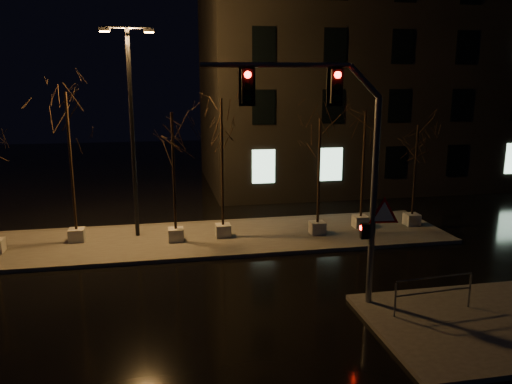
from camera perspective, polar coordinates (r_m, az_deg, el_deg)
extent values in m
plane|color=black|center=(16.68, -4.28, -11.79)|extent=(90.00, 90.00, 0.00)
cube|color=#45443E|center=(22.24, -6.12, -5.33)|extent=(22.00, 5.00, 0.15)
cube|color=#45443E|center=(16.29, 25.45, -13.38)|extent=(7.00, 5.00, 0.15)
cube|color=black|center=(36.66, 14.76, 13.08)|extent=(25.00, 12.00, 15.00)
cube|color=#AAA99F|center=(22.82, -19.80, -4.64)|extent=(0.65, 0.65, 0.55)
cylinder|color=black|center=(22.14, -20.39, 3.18)|extent=(0.11, 0.11, 5.75)
cube|color=#AAA99F|center=(21.80, -9.13, -4.83)|extent=(0.65, 0.65, 0.55)
cylinder|color=black|center=(21.16, -9.39, 2.29)|extent=(0.11, 0.11, 4.94)
cube|color=#AAA99F|center=(22.17, -3.78, -4.40)|extent=(0.65, 0.65, 0.55)
cylinder|color=black|center=(21.49, -3.90, 3.31)|extent=(0.11, 0.11, 5.47)
cube|color=#AAA99F|center=(22.68, 7.02, -4.08)|extent=(0.65, 0.65, 0.55)
cylinder|color=black|center=(22.09, 7.20, 2.39)|extent=(0.11, 0.11, 4.64)
cube|color=#AAA99F|center=(24.00, 11.85, -3.32)|extent=(0.65, 0.65, 0.55)
cylinder|color=black|center=(23.43, 12.14, 3.08)|extent=(0.11, 0.11, 4.88)
cube|color=#AAA99F|center=(24.99, 17.37, -3.01)|extent=(0.65, 0.65, 0.55)
cylinder|color=black|center=(24.49, 17.73, 2.38)|extent=(0.11, 0.11, 4.22)
cylinder|color=slate|center=(15.28, 13.27, -1.34)|extent=(0.19, 0.19, 6.27)
cylinder|color=slate|center=(14.17, 2.30, 14.30)|extent=(4.18, 0.54, 0.15)
cube|color=black|center=(14.50, 9.15, 11.84)|extent=(0.33, 0.26, 0.94)
cube|color=black|center=(14.08, -0.99, 11.98)|extent=(0.33, 0.26, 0.94)
cube|color=black|center=(15.42, 12.30, -4.38)|extent=(0.25, 0.21, 0.47)
cone|color=red|center=(15.41, 14.37, -2.48)|extent=(1.08, 0.13, 1.09)
sphere|color=#FF0C07|center=(14.86, 14.00, 12.85)|extent=(0.19, 0.19, 0.19)
cylinder|color=black|center=(22.09, -13.94, 6.23)|extent=(0.18, 0.18, 8.87)
cylinder|color=black|center=(22.09, -14.56, 17.73)|extent=(1.95, 0.10, 0.09)
cube|color=#FF9532|center=(22.13, -16.94, 17.24)|extent=(0.44, 0.25, 0.18)
cube|color=#FF9532|center=(22.05, -12.13, 17.51)|extent=(0.44, 0.25, 0.18)
cylinder|color=slate|center=(15.30, 15.62, -11.83)|extent=(0.06, 0.06, 1.03)
cylinder|color=slate|center=(16.67, 23.23, -10.34)|extent=(0.06, 0.06, 1.03)
cylinder|color=slate|center=(15.74, 19.75, -9.16)|extent=(2.52, 0.23, 0.05)
cylinder|color=slate|center=(15.91, 19.63, -10.70)|extent=(2.52, 0.23, 0.05)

